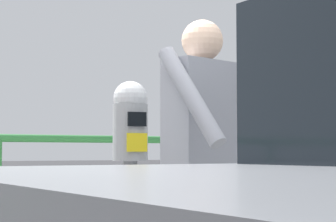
{
  "coord_description": "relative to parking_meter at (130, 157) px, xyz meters",
  "views": [
    {
      "loc": [
        -1.25,
        -2.33,
        1.17
      ],
      "look_at": [
        0.33,
        0.41,
        1.37
      ],
      "focal_mm": 67.44,
      "sensor_mm": 36.0,
      "label": 1
    }
  ],
  "objects": [
    {
      "name": "parking_meter",
      "position": [
        0.0,
        0.0,
        0.0
      ],
      "size": [
        0.17,
        0.19,
        1.39
      ],
      "rotation": [
        0.0,
        0.0,
        3.04
      ],
      "color": "slate",
      "rests_on": "sidewalk_curb"
    },
    {
      "name": "pedestrian_at_meter",
      "position": [
        0.57,
        0.21,
        0.03
      ],
      "size": [
        0.64,
        0.63,
        1.8
      ],
      "rotation": [
        0.0,
        0.0,
        -2.89
      ],
      "color": "black",
      "rests_on": "sidewalk_curb"
    }
  ]
}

